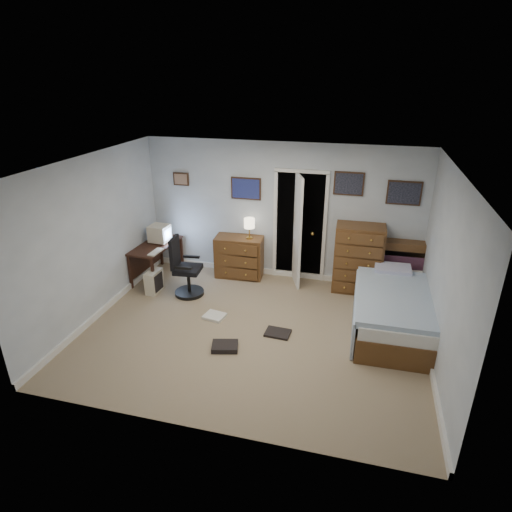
{
  "coord_description": "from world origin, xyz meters",
  "views": [
    {
      "loc": [
        1.41,
        -5.26,
        3.59
      ],
      "look_at": [
        -0.03,
        0.3,
        1.1
      ],
      "focal_mm": 30.0,
      "sensor_mm": 36.0,
      "label": 1
    }
  ],
  "objects_px": {
    "tall_dresser": "(358,258)",
    "bed": "(392,309)",
    "computer_desk": "(153,252)",
    "low_dresser": "(239,257)",
    "office_chair": "(185,273)"
  },
  "relations": [
    {
      "from": "tall_dresser",
      "to": "bed",
      "type": "height_order",
      "value": "tall_dresser"
    },
    {
      "from": "office_chair",
      "to": "bed",
      "type": "bearing_deg",
      "value": -9.14
    },
    {
      "from": "computer_desk",
      "to": "bed",
      "type": "xyz_separation_m",
      "value": [
        4.26,
        -0.71,
        -0.19
      ]
    },
    {
      "from": "tall_dresser",
      "to": "bed",
      "type": "xyz_separation_m",
      "value": [
        0.56,
        -1.14,
        -0.28
      ]
    },
    {
      "from": "computer_desk",
      "to": "office_chair",
      "type": "height_order",
      "value": "office_chair"
    },
    {
      "from": "tall_dresser",
      "to": "bed",
      "type": "relative_size",
      "value": 0.58
    },
    {
      "from": "low_dresser",
      "to": "bed",
      "type": "height_order",
      "value": "low_dresser"
    },
    {
      "from": "office_chair",
      "to": "low_dresser",
      "type": "bearing_deg",
      "value": 47.93
    },
    {
      "from": "tall_dresser",
      "to": "computer_desk",
      "type": "bearing_deg",
      "value": -175.12
    },
    {
      "from": "low_dresser",
      "to": "tall_dresser",
      "type": "relative_size",
      "value": 0.73
    },
    {
      "from": "computer_desk",
      "to": "tall_dresser",
      "type": "relative_size",
      "value": 0.98
    },
    {
      "from": "computer_desk",
      "to": "low_dresser",
      "type": "relative_size",
      "value": 1.35
    },
    {
      "from": "low_dresser",
      "to": "tall_dresser",
      "type": "bearing_deg",
      "value": -4.46
    },
    {
      "from": "computer_desk",
      "to": "bed",
      "type": "height_order",
      "value": "bed"
    },
    {
      "from": "low_dresser",
      "to": "office_chair",
      "type": "bearing_deg",
      "value": -130.49
    }
  ]
}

